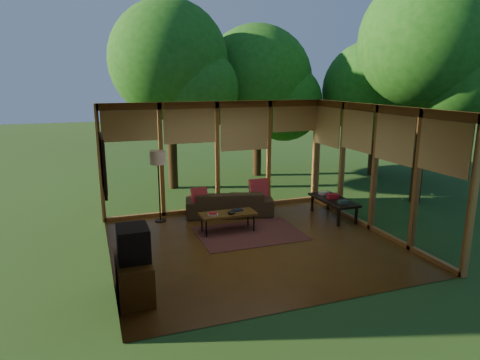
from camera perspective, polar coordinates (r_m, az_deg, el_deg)
name	(u,v)px	position (r m, az deg, el deg)	size (l,w,h in m)	color
floor	(254,245)	(8.61, 1.92, -8.60)	(5.50, 5.50, 0.00)	#573817
ceiling	(255,108)	(8.01, 2.07, 9.63)	(5.50, 5.50, 0.00)	silver
wall_left	(105,191)	(7.66, -17.51, -1.39)	(0.04, 5.00, 2.70)	beige
wall_front	(321,217)	(6.04, 10.80, -4.88)	(5.50, 0.04, 2.70)	beige
window_wall_back	(217,157)	(10.52, -3.03, 3.09)	(5.50, 0.12, 2.70)	olive
window_wall_right	(375,169)	(9.55, 17.53, 1.43)	(0.12, 5.00, 2.70)	olive
exterior_lawn	(358,156)	(19.19, 15.51, 3.13)	(40.00, 40.00, 0.00)	#274E1D
tree_nw	(169,61)	(12.84, -9.49, 15.41)	(3.40, 3.40, 5.44)	#332412
tree_ne	(257,81)	(14.48, 2.25, 13.07)	(3.62, 3.62, 4.98)	#332412
tree_se	(426,41)	(11.99, 23.58, 16.59)	(3.30, 3.30, 5.79)	#332412
tree_far	(372,91)	(15.12, 17.23, 11.27)	(3.29, 3.29, 4.48)	#332412
rug	(250,233)	(9.18, 1.34, -7.14)	(2.19, 1.55, 0.01)	brown
sofa	(229,203)	(10.34, -1.46, -3.06)	(2.07, 0.81, 0.60)	#372B1B
pillow_left	(199,196)	(10.02, -5.46, -2.08)	(0.37, 0.12, 0.37)	maroon
pillow_right	(259,188)	(10.46, 2.52, -1.13)	(0.46, 0.15, 0.46)	maroon
ct_book_lower	(213,215)	(9.02, -3.66, -4.62)	(0.22, 0.16, 0.03)	#ACA79B
ct_book_upper	(213,213)	(9.01, -3.66, -4.45)	(0.17, 0.13, 0.03)	maroon
ct_book_side	(238,210)	(9.31, -0.32, -4.02)	(0.21, 0.15, 0.03)	black
ct_bowl	(232,212)	(9.08, -1.14, -4.34)	(0.16, 0.16, 0.07)	black
media_cabinet	(134,278)	(6.79, -13.95, -12.51)	(0.50, 1.00, 0.60)	brown
television	(133,243)	(6.57, -14.05, -8.16)	(0.45, 0.55, 0.50)	black
console_book_a	(343,202)	(10.01, 13.59, -2.85)	(0.21, 0.15, 0.07)	#2E5146
console_book_b	(333,196)	(10.37, 12.25, -2.11)	(0.25, 0.18, 0.11)	maroon
console_book_c	(324,193)	(10.71, 11.12, -1.72)	(0.22, 0.16, 0.06)	#ACA79B
floor_lamp	(158,162)	(9.78, -10.89, 2.42)	(0.36, 0.36, 1.65)	black
coffee_table	(228,214)	(9.18, -1.63, -4.61)	(1.20, 0.50, 0.43)	brown
side_console	(334,201)	(10.36, 12.36, -2.72)	(0.60, 1.40, 0.46)	black
wall_painting	(103,164)	(8.98, -17.77, 2.00)	(0.06, 1.35, 1.15)	black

